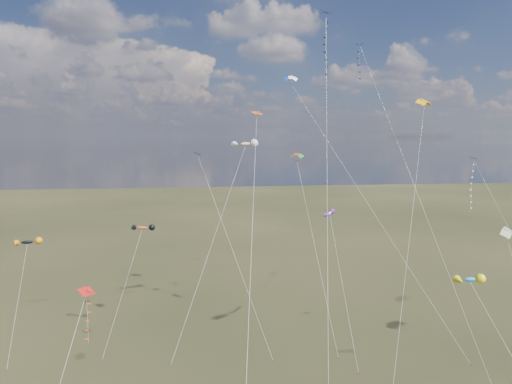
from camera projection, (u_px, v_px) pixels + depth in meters
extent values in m
cube|color=black|center=(326.00, 12.00, 49.41)|extent=(1.43, 1.43, 0.50)
cylinder|color=silver|center=(327.00, 206.00, 40.57)|extent=(5.46, 22.02, 39.08)
cube|color=#071944|center=(360.00, 44.00, 57.61)|extent=(1.10, 1.07, 0.30)
cylinder|color=silver|center=(421.00, 202.00, 48.89)|extent=(6.30, 23.09, 37.33)
cube|color=black|center=(197.00, 154.00, 59.19)|extent=(0.88, 0.96, 0.41)
cylinder|color=silver|center=(233.00, 251.00, 55.79)|extent=(8.32, 10.89, 23.50)
cube|color=#332316|center=(273.00, 361.00, 52.38)|extent=(0.10, 0.10, 0.12)
cube|color=#A81712|center=(86.00, 291.00, 37.81)|extent=(1.51, 1.50, 0.49)
cube|color=#101B47|center=(473.00, 158.00, 54.76)|extent=(0.85, 0.86, 0.21)
cube|color=#F24F12|center=(257.00, 113.00, 46.03)|extent=(1.18, 1.15, 0.32)
cylinder|color=silver|center=(250.00, 283.00, 36.49)|extent=(4.08, 22.27, 28.07)
cylinder|color=silver|center=(408.00, 248.00, 44.61)|extent=(8.92, 13.20, 29.59)
cylinder|color=silver|center=(369.00, 202.00, 59.37)|extent=(16.47, 22.33, 34.39)
cube|color=#332316|center=(471.00, 365.00, 51.51)|extent=(0.10, 0.10, 0.12)
cylinder|color=silver|center=(316.00, 248.00, 57.60)|extent=(2.46, 12.41, 23.30)
cube|color=#332316|center=(339.00, 358.00, 53.04)|extent=(0.10, 0.10, 0.12)
ellipsoid|color=black|center=(27.00, 242.00, 56.07)|extent=(3.04, 1.59, 1.04)
cylinder|color=silver|center=(17.00, 303.00, 53.18)|extent=(0.38, 7.40, 12.78)
cube|color=#332316|center=(6.00, 370.00, 50.28)|extent=(0.10, 0.10, 0.12)
ellipsoid|color=#E5581E|center=(142.00, 228.00, 58.56)|extent=(3.07, 1.67, 0.92)
cylinder|color=silver|center=(123.00, 291.00, 55.56)|extent=(4.15, 7.29, 14.05)
cube|color=#332316|center=(102.00, 360.00, 52.55)|extent=(0.10, 0.10, 0.12)
ellipsoid|color=white|center=(330.00, 213.00, 59.70)|extent=(1.92, 2.57, 0.76)
cylinder|color=silver|center=(343.00, 286.00, 54.62)|extent=(0.13, 12.24, 15.75)
cube|color=#332316|center=(359.00, 374.00, 49.53)|extent=(0.10, 0.10, 0.12)
ellipsoid|color=red|center=(245.00, 144.00, 65.45)|extent=(3.43, 2.32, 1.34)
cylinder|color=silver|center=(212.00, 241.00, 58.56)|extent=(10.30, 15.68, 24.68)
cube|color=#332316|center=(171.00, 364.00, 51.65)|extent=(0.10, 0.10, 0.12)
ellipsoid|color=blue|center=(470.00, 279.00, 37.77)|extent=(2.03, 0.90, 0.83)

